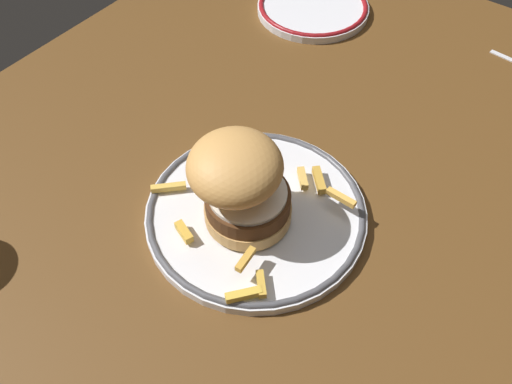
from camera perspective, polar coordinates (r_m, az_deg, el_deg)
ground_plane at (r=69.20cm, az=2.89°, el=-1.52°), size 113.65×96.05×4.00cm
dinner_plate at (r=65.01cm, az=0.00°, el=-2.11°), size 26.04×26.04×1.60cm
burger at (r=59.12cm, az=-1.59°, el=0.89°), size 13.76×13.56×11.75cm
fries_pile at (r=64.60cm, az=-0.80°, el=-0.59°), size 21.18×21.45×2.26cm
side_plate at (r=97.97cm, az=5.90°, el=18.45°), size 18.63×18.63×1.60cm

